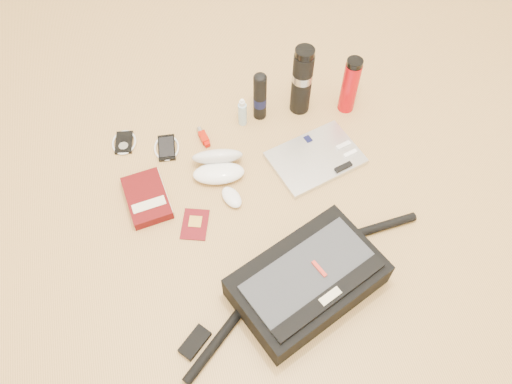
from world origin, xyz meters
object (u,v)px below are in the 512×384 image
at_px(thermos_red, 350,86).
at_px(thermos_black, 302,81).
at_px(laptop, 316,158).
at_px(messenger_bag, 307,281).
at_px(book, 147,198).

bearing_deg(thermos_red, thermos_black, 165.25).
relative_size(laptop, thermos_red, 1.49).
bearing_deg(thermos_black, laptop, -94.58).
relative_size(messenger_bag, thermos_red, 3.54).
distance_m(laptop, thermos_black, 0.30).
height_order(messenger_bag, laptop, messenger_bag).
distance_m(book, thermos_red, 0.86).
distance_m(laptop, thermos_red, 0.31).
relative_size(laptop, thermos_black, 1.23).
distance_m(laptop, book, 0.62).
bearing_deg(messenger_bag, thermos_red, 39.10).
height_order(book, thermos_black, thermos_black).
height_order(laptop, book, book).
bearing_deg(messenger_bag, laptop, 46.40).
distance_m(book, thermos_black, 0.71).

